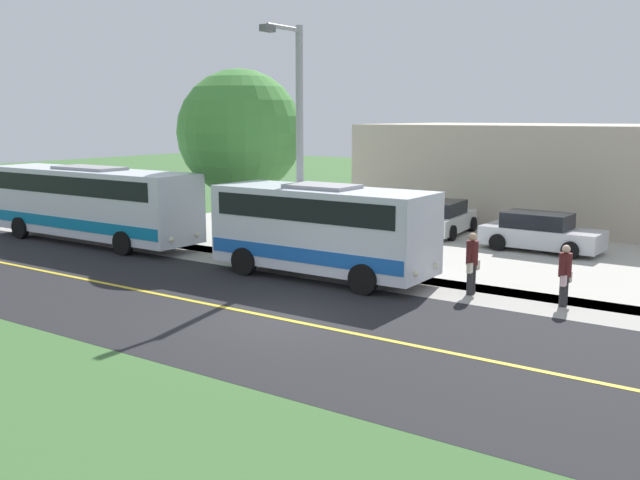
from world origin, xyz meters
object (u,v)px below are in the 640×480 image
(pedestrian_with_bags, at_px, (565,273))
(parked_car_far, at_px, (540,233))
(transit_bus_rear, at_px, (91,201))
(tree_curbside, at_px, (240,133))
(parked_car_near, at_px, (442,218))
(pedestrian_waiting, at_px, (472,261))
(shuttle_bus_front, at_px, (322,227))
(street_light_pole, at_px, (297,138))
(commercial_building, at_px, (577,173))

(pedestrian_with_bags, bearing_deg, parked_car_far, -158.31)
(transit_bus_rear, height_order, tree_curbside, tree_curbside)
(parked_car_far, xyz_separation_m, tree_curbside, (5.41, -10.17, 3.73))
(parked_car_near, height_order, tree_curbside, tree_curbside)
(pedestrian_waiting, bearing_deg, parked_car_far, -176.81)
(transit_bus_rear, distance_m, pedestrian_with_bags, 18.59)
(parked_car_near, bearing_deg, pedestrian_with_bags, 40.69)
(shuttle_bus_front, bearing_deg, tree_curbside, -116.48)
(pedestrian_waiting, relative_size, street_light_pole, 0.23)
(transit_bus_rear, xyz_separation_m, pedestrian_waiting, (-0.63, 16.00, -0.71))
(pedestrian_with_bags, xyz_separation_m, pedestrian_waiting, (0.21, -2.56, 0.07))
(transit_bus_rear, xyz_separation_m, tree_curbside, (-2.93, 5.40, 2.73))
(transit_bus_rear, bearing_deg, shuttle_bus_front, 90.14)
(pedestrian_with_bags, bearing_deg, tree_curbside, -99.06)
(pedestrian_waiting, distance_m, parked_car_near, 10.46)
(pedestrian_waiting, relative_size, parked_car_far, 0.40)
(parked_car_near, bearing_deg, shuttle_bus_front, 2.04)
(pedestrian_with_bags, bearing_deg, shuttle_bus_front, -83.70)
(street_light_pole, bearing_deg, tree_curbside, -118.73)
(transit_bus_rear, height_order, parked_car_near, transit_bus_rear)
(pedestrian_with_bags, xyz_separation_m, street_light_pole, (0.43, -8.55, 3.44))
(commercial_building, bearing_deg, shuttle_bus_front, -11.19)
(shuttle_bus_front, xyz_separation_m, transit_bus_rear, (0.03, -11.23, 0.06))
(parked_car_near, height_order, parked_car_far, same)
(parked_car_near, xyz_separation_m, commercial_building, (-7.18, 3.69, 1.63))
(shuttle_bus_front, relative_size, pedestrian_with_bags, 4.36)
(tree_curbside, distance_m, commercial_building, 16.87)
(transit_bus_rear, height_order, pedestrian_with_bags, transit_bus_rear)
(transit_bus_rear, bearing_deg, parked_car_near, 131.86)
(parked_car_far, height_order, tree_curbside, tree_curbside)
(parked_car_near, distance_m, tree_curbside, 9.51)
(shuttle_bus_front, distance_m, tree_curbside, 7.09)
(pedestrian_with_bags, bearing_deg, commercial_building, -166.13)
(street_light_pole, relative_size, parked_car_far, 1.76)
(shuttle_bus_front, distance_m, street_light_pole, 3.01)
(transit_bus_rear, xyz_separation_m, commercial_building, (-16.93, 14.58, 0.64))
(street_light_pole, height_order, parked_car_far, street_light_pole)
(parked_car_near, distance_m, commercial_building, 8.24)
(pedestrian_waiting, bearing_deg, shuttle_bus_front, -82.82)
(shuttle_bus_front, height_order, pedestrian_waiting, shuttle_bus_front)
(transit_bus_rear, bearing_deg, parked_car_far, 118.18)
(transit_bus_rear, distance_m, parked_car_near, 14.65)
(pedestrian_with_bags, distance_m, parked_car_near, 11.76)
(shuttle_bus_front, distance_m, parked_car_near, 9.78)
(tree_curbside, bearing_deg, street_light_pole, 61.27)
(pedestrian_with_bags, xyz_separation_m, commercial_building, (-16.10, -3.97, 1.42))
(street_light_pole, relative_size, parked_car_near, 1.73)
(parked_car_far, bearing_deg, street_light_pole, -35.05)
(pedestrian_with_bags, distance_m, street_light_pole, 9.23)
(shuttle_bus_front, bearing_deg, transit_bus_rear, -89.86)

